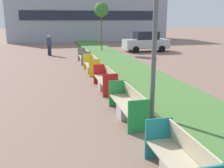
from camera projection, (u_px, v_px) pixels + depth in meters
planter_grass_strip at (177, 100)px, 9.81m from camera, size 2.80×120.00×0.18m
building_backdrop at (87, 18)px, 37.53m from camera, size 21.21×7.61×6.20m
bench_teal_frame at (180, 166)px, 4.93m from camera, size 0.65×1.99×0.94m
bench_green_frame at (128, 106)px, 8.23m from camera, size 0.65×2.38×0.94m
bench_red_frame at (106, 81)px, 11.49m from camera, size 0.65×2.31×0.94m
bench_yellow_frame at (92, 66)px, 15.11m from camera, size 0.65×2.32×0.94m
bench_grey_frame at (85, 58)px, 18.31m from camera, size 0.65×2.15×0.94m
sapling_tree_far at (101, 10)px, 23.28m from camera, size 1.28×1.28×4.44m
pedestrian_walking at (49, 45)px, 21.91m from camera, size 0.53×0.24×1.72m
parked_car_distant at (146, 42)px, 24.58m from camera, size 4.23×2.00×1.86m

